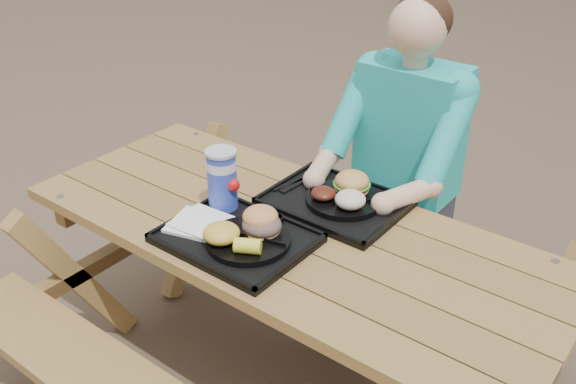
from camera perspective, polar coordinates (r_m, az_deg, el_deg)
The scene contains 17 objects.
picnic_table at distance 2.31m, azimuth -0.00°, elevation -10.98°, with size 1.80×1.49×0.75m, color #999999, non-canonical shape.
tray_near at distance 2.01m, azimuth -4.61°, elevation -4.19°, with size 0.45×0.35×0.02m, color black.
tray_far at distance 2.20m, azimuth 4.20°, elevation -0.99°, with size 0.45×0.35×0.02m, color black.
plate_near at distance 1.97m, azimuth -3.53°, elevation -4.32°, with size 0.26×0.26×0.02m, color black.
plate_far at distance 2.18m, azimuth 5.02°, elevation -0.68°, with size 0.26×0.26×0.02m, color black.
napkin_stack at distance 2.07m, azimuth -8.14°, elevation -2.69°, with size 0.16×0.16×0.02m, color white.
soda_cup at distance 2.12m, azimuth -5.87°, elevation 1.02°, with size 0.10×0.10×0.20m, color #162EAB.
condiment_bbq at distance 2.08m, azimuth -1.97°, elevation -2.08°, with size 0.05×0.05×0.03m, color black.
condiment_mustard at distance 2.05m, azimuth -1.09°, elevation -2.53°, with size 0.05×0.05×0.03m, color gold.
sandwich at distance 1.95m, azimuth -2.36°, elevation -2.05°, with size 0.12×0.12×0.12m, color #E28F4F, non-canonical shape.
mac_cheese at distance 1.94m, azimuth -5.94°, elevation -3.66°, with size 0.11×0.11×0.06m, color yellow.
corn_cob at distance 1.88m, azimuth -3.61°, elevation -4.81°, with size 0.08×0.08×0.05m, color #FFF735, non-canonical shape.
cutlery_far at distance 2.28m, azimuth 0.65°, elevation 0.65°, with size 0.03×0.15×0.01m, color black.
burger at distance 2.19m, azimuth 5.73°, elevation 1.36°, with size 0.12×0.12×0.11m, color #DA974D, non-canonical shape.
baked_beans at distance 2.15m, azimuth 3.17°, elevation -0.13°, with size 0.09×0.09×0.04m, color #531E10.
potato_salad at distance 2.11m, azimuth 5.55°, elevation -0.67°, with size 0.10×0.10×0.06m, color silver.
diner at distance 2.60m, azimuth 10.18°, elevation 0.68°, with size 0.48×0.84×1.28m, color #1AA1BB, non-canonical shape.
Camera 1 is at (1.07, -1.39, 1.87)m, focal length 40.00 mm.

